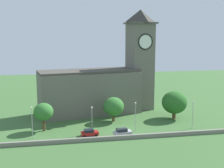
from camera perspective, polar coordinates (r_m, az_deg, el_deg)
The scene contains 12 objects.
ground_plane at distance 89.95m, azimuth -0.05°, elevation -6.13°, with size 200.00×200.00×0.00m, color #3D6633.
church at distance 92.52m, azimuth -1.60°, elevation 0.26°, with size 37.74×16.52×32.08m.
quay_barrier at distance 70.58m, azimuth 3.02°, elevation -10.19°, with size 57.34×0.70×1.00m, color gray.
car_red at distance 72.58m, azimuth -4.37°, elevation -9.34°, with size 4.27×2.46×1.70m.
car_silver at distance 72.38m, azimuth 2.01°, elevation -9.28°, with size 4.64×2.78×1.93m.
streetlamp_west_end at distance 71.93m, azimuth -15.21°, elevation -6.30°, with size 0.44×0.44×7.74m.
streetlamp_west_mid at distance 73.70m, azimuth -3.91°, elevation -6.05°, with size 0.44×0.44×6.74m.
streetlamp_central at distance 74.96m, azimuth 4.54°, elevation -5.41°, with size 0.44×0.44×7.59m.
streetlamp_east_mid at distance 79.84m, azimuth 15.34°, elevation -4.85°, with size 0.44×0.44×7.45m.
tree_by_tower at distance 87.84m, azimuth 11.95°, elevation -3.50°, with size 7.29×7.29×8.10m.
tree_riverside_west at distance 76.97m, azimuth -13.09°, elevation -5.27°, with size 4.97×4.97×7.24m.
tree_riverside_east at distance 83.35m, azimuth 0.30°, elevation -4.38°, with size 5.85×5.85×6.91m.
Camera 1 is at (-15.63, -70.16, 24.35)m, focal length 47.38 mm.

